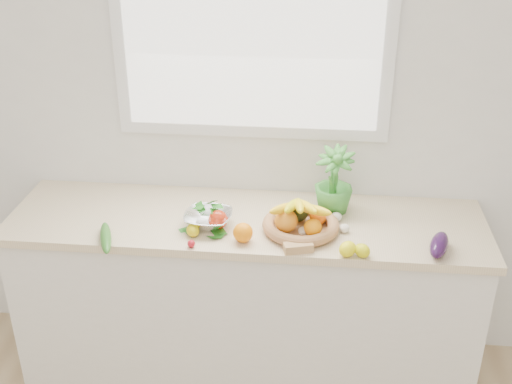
# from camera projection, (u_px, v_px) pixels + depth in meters

# --- Properties ---
(back_wall) EXTENTS (4.50, 0.02, 2.70)m
(back_wall) POSITION_uv_depth(u_px,v_px,m) (252.00, 106.00, 3.07)
(back_wall) COLOR white
(back_wall) RESTS_ON ground
(counter_cabinet) EXTENTS (2.20, 0.58, 0.86)m
(counter_cabinet) POSITION_uv_depth(u_px,v_px,m) (247.00, 300.00, 3.22)
(counter_cabinet) COLOR silver
(counter_cabinet) RESTS_ON ground
(countertop) EXTENTS (2.24, 0.62, 0.04)m
(countertop) POSITION_uv_depth(u_px,v_px,m) (246.00, 222.00, 3.02)
(countertop) COLOR beige
(countertop) RESTS_ON counter_cabinet
(window_frame) EXTENTS (1.30, 0.03, 1.10)m
(window_frame) POSITION_uv_depth(u_px,v_px,m) (252.00, 22.00, 2.88)
(window_frame) COLOR white
(window_frame) RESTS_ON back_wall
(window_pane) EXTENTS (1.18, 0.01, 0.98)m
(window_pane) POSITION_uv_depth(u_px,v_px,m) (251.00, 23.00, 2.86)
(window_pane) COLOR white
(window_pane) RESTS_ON window_frame
(orange_loose) EXTENTS (0.09, 0.09, 0.09)m
(orange_loose) POSITION_uv_depth(u_px,v_px,m) (243.00, 233.00, 2.80)
(orange_loose) COLOR orange
(orange_loose) RESTS_ON countertop
(lemon_a) EXTENTS (0.08, 0.09, 0.06)m
(lemon_a) POSITION_uv_depth(u_px,v_px,m) (193.00, 230.00, 2.85)
(lemon_a) COLOR #CEBD0B
(lemon_a) RESTS_ON countertop
(lemon_b) EXTENTS (0.10, 0.11, 0.07)m
(lemon_b) POSITION_uv_depth(u_px,v_px,m) (347.00, 249.00, 2.70)
(lemon_b) COLOR #FFF30D
(lemon_b) RESTS_ON countertop
(lemon_c) EXTENTS (0.09, 0.09, 0.06)m
(lemon_c) POSITION_uv_depth(u_px,v_px,m) (362.00, 251.00, 2.70)
(lemon_c) COLOR #D3D20B
(lemon_c) RESTS_ON countertop
(apple) EXTENTS (0.11, 0.11, 0.09)m
(apple) POSITION_uv_depth(u_px,v_px,m) (218.00, 219.00, 2.91)
(apple) COLOR #A9250D
(apple) RESTS_ON countertop
(ginger) EXTENTS (0.13, 0.08, 0.04)m
(ginger) POSITION_uv_depth(u_px,v_px,m) (298.00, 247.00, 2.74)
(ginger) COLOR tan
(ginger) RESTS_ON countertop
(garlic_a) EXTENTS (0.05, 0.05, 0.04)m
(garlic_a) POSITION_uv_depth(u_px,v_px,m) (303.00, 231.00, 2.86)
(garlic_a) COLOR white
(garlic_a) RESTS_ON countertop
(garlic_b) EXTENTS (0.06, 0.06, 0.04)m
(garlic_b) POSITION_uv_depth(u_px,v_px,m) (336.00, 217.00, 2.97)
(garlic_b) COLOR silver
(garlic_b) RESTS_ON countertop
(garlic_c) EXTENTS (0.06, 0.06, 0.04)m
(garlic_c) POSITION_uv_depth(u_px,v_px,m) (344.00, 228.00, 2.88)
(garlic_c) COLOR white
(garlic_c) RESTS_ON countertop
(eggplant) EXTENTS (0.13, 0.21, 0.08)m
(eggplant) POSITION_uv_depth(u_px,v_px,m) (439.00, 245.00, 2.72)
(eggplant) COLOR #290F37
(eggplant) RESTS_ON countertop
(cucumber) EXTENTS (0.13, 0.27, 0.05)m
(cucumber) POSITION_uv_depth(u_px,v_px,m) (106.00, 238.00, 2.80)
(cucumber) COLOR #265E1B
(cucumber) RESTS_ON countertop
(radish) EXTENTS (0.03, 0.03, 0.03)m
(radish) POSITION_uv_depth(u_px,v_px,m) (191.00, 244.00, 2.77)
(radish) COLOR red
(radish) RESTS_ON countertop
(potted_herb) EXTENTS (0.21, 0.21, 0.33)m
(potted_herb) POSITION_uv_depth(u_px,v_px,m) (334.00, 181.00, 3.00)
(potted_herb) COLOR green
(potted_herb) RESTS_ON countertop
(fruit_basket) EXTENTS (0.38, 0.38, 0.18)m
(fruit_basket) POSITION_uv_depth(u_px,v_px,m) (300.00, 221.00, 2.88)
(fruit_basket) COLOR #B97E52
(fruit_basket) RESTS_ON countertop
(colander_with_spinach) EXTENTS (0.23, 0.23, 0.12)m
(colander_with_spinach) POSITION_uv_depth(u_px,v_px,m) (208.00, 215.00, 2.91)
(colander_with_spinach) COLOR white
(colander_with_spinach) RESTS_ON countertop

